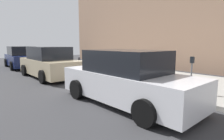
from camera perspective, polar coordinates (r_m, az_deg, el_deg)
The scene contains 17 objects.
ground_plane at distance 9.69m, azimuth -6.05°, elevation -2.87°, with size 40.00×40.00×0.00m, color #333335.
sidewalk_curb at distance 11.26m, azimuth 4.50°, elevation -0.96°, with size 18.00×5.00×0.14m, color #9E9B93.
suitcase_teal_0 at distance 7.18m, azimuth 15.86°, elevation -2.72°, with size 0.47×0.21×1.09m.
suitcase_maroon_1 at distance 7.55m, azimuth 12.44°, elevation -2.89°, with size 0.43×0.22×0.62m.
suitcase_olive_2 at distance 7.80m, azimuth 8.82°, elevation -2.42°, with size 0.43×0.29×0.87m.
suitcase_red_3 at distance 8.20m, azimuth 5.98°, elevation -1.74°, with size 0.49×0.22×0.91m.
suitcase_black_4 at distance 8.57m, azimuth 2.97°, elevation -1.58°, with size 0.43×0.23×0.71m.
suitcase_silver_5 at distance 8.98m, azimuth 0.91°, elevation -0.99°, with size 0.40×0.25×0.83m.
suitcase_navy_6 at distance 9.32m, azimuth -1.50°, elevation -0.41°, with size 0.42×0.26×0.88m.
suitcase_teal_7 at distance 9.81m, azimuth -3.08°, elevation -0.20°, with size 0.46×0.23×0.62m.
suitcase_maroon_8 at distance 10.17m, azimuth -5.35°, elevation 0.04°, with size 0.37×0.28×0.79m.
fire_hydrant at distance 10.84m, azimuth -7.39°, elevation 1.29°, with size 0.39×0.21×0.81m.
bollard_post at distance 11.39m, azimuth -10.09°, elevation 1.66°, with size 0.13×0.13×0.89m, color #333338.
parking_meter at distance 6.84m, azimuth 23.52°, elevation 0.14°, with size 0.12×0.09×1.27m.
parked_car_white_0 at distance 5.65m, azimuth 4.24°, elevation -2.78°, with size 4.66×2.03×1.65m.
parked_car_beige_1 at distance 10.75m, azimuth -18.92°, elevation 2.05°, with size 4.68×2.07×1.68m.
parked_car_navy_2 at distance 16.06m, azimuth -26.30°, elevation 3.46°, with size 4.58×2.23×1.66m.
Camera 1 is at (-7.87, 5.36, 1.83)m, focal length 29.41 mm.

